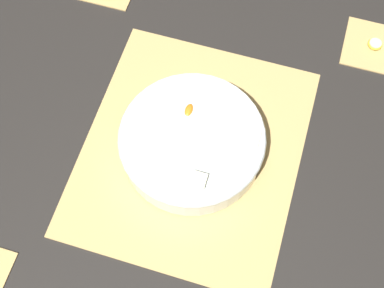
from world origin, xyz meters
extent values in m
plane|color=black|center=(0.00, 0.00, 0.00)|extent=(6.00, 6.00, 0.00)
cube|color=tan|center=(0.00, 0.00, 0.00)|extent=(0.46, 0.40, 0.01)
cube|color=brown|center=(-0.19, 0.00, 0.00)|extent=(0.01, 0.39, 0.00)
cube|color=brown|center=(-0.14, 0.00, 0.00)|extent=(0.01, 0.39, 0.00)
cube|color=brown|center=(-0.09, 0.00, 0.00)|extent=(0.01, 0.39, 0.00)
cube|color=brown|center=(-0.05, 0.00, 0.00)|extent=(0.01, 0.39, 0.00)
cube|color=brown|center=(0.00, 0.00, 0.00)|extent=(0.01, 0.39, 0.00)
cube|color=brown|center=(0.05, 0.00, 0.00)|extent=(0.01, 0.39, 0.00)
cube|color=brown|center=(0.09, 0.00, 0.00)|extent=(0.01, 0.39, 0.00)
cube|color=brown|center=(0.14, 0.00, 0.00)|extent=(0.01, 0.39, 0.00)
cube|color=brown|center=(0.19, 0.00, 0.00)|extent=(0.01, 0.39, 0.00)
cube|color=tan|center=(-0.33, 0.29, 0.00)|extent=(0.12, 0.12, 0.01)
cube|color=brown|center=(-0.35, 0.29, 0.00)|extent=(0.00, 0.12, 0.00)
cube|color=brown|center=(-0.31, 0.29, 0.00)|extent=(0.00, 0.12, 0.00)
cylinder|color=silver|center=(0.00, 0.00, 0.04)|extent=(0.26, 0.26, 0.06)
torus|color=silver|center=(0.00, 0.00, 0.06)|extent=(0.26, 0.26, 0.01)
cylinder|color=beige|center=(-0.10, 0.03, 0.04)|extent=(0.03, 0.03, 0.01)
cylinder|color=beige|center=(0.02, -0.02, 0.03)|extent=(0.03, 0.03, 0.01)
cylinder|color=beige|center=(0.09, 0.01, 0.04)|extent=(0.03, 0.03, 0.01)
cylinder|color=beige|center=(-0.08, -0.03, 0.03)|extent=(0.03, 0.03, 0.01)
cylinder|color=beige|center=(0.00, 0.06, 0.02)|extent=(0.03, 0.03, 0.01)
cylinder|color=beige|center=(-0.03, 0.07, 0.03)|extent=(0.03, 0.03, 0.01)
cube|color=beige|center=(0.08, 0.04, 0.06)|extent=(0.03, 0.03, 0.03)
cube|color=beige|center=(-0.01, -0.08, 0.05)|extent=(0.03, 0.03, 0.03)
cube|color=beige|center=(0.03, 0.08, 0.03)|extent=(0.03, 0.03, 0.03)
cube|color=beige|center=(0.00, -0.10, 0.02)|extent=(0.02, 0.02, 0.02)
cube|color=beige|center=(-0.02, 0.10, 0.05)|extent=(0.03, 0.03, 0.03)
cube|color=beige|center=(-0.04, 0.02, 0.03)|extent=(0.03, 0.03, 0.03)
cube|color=beige|center=(0.05, 0.04, 0.03)|extent=(0.02, 0.02, 0.02)
cube|color=beige|center=(0.01, 0.06, 0.06)|extent=(0.02, 0.02, 0.02)
cube|color=beige|center=(0.02, -0.06, 0.03)|extent=(0.03, 0.03, 0.03)
ellipsoid|color=red|center=(-0.09, 0.05, 0.05)|extent=(0.03, 0.01, 0.01)
ellipsoid|color=orange|center=(-0.02, -0.04, 0.04)|extent=(0.03, 0.02, 0.01)
ellipsoid|color=red|center=(-0.08, -0.05, 0.05)|extent=(0.04, 0.02, 0.02)
ellipsoid|color=orange|center=(-0.06, -0.08, 0.04)|extent=(0.03, 0.02, 0.02)
ellipsoid|color=orange|center=(-0.05, -0.02, 0.06)|extent=(0.03, 0.02, 0.01)
ellipsoid|color=orange|center=(0.05, -0.08, 0.06)|extent=(0.03, 0.01, 0.01)
cylinder|color=beige|center=(-0.33, 0.29, 0.01)|extent=(0.02, 0.02, 0.01)
torus|color=yellow|center=(-0.33, 0.29, 0.01)|extent=(0.03, 0.03, 0.01)
camera|label=1|loc=(0.40, 0.12, 0.91)|focal=50.00mm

